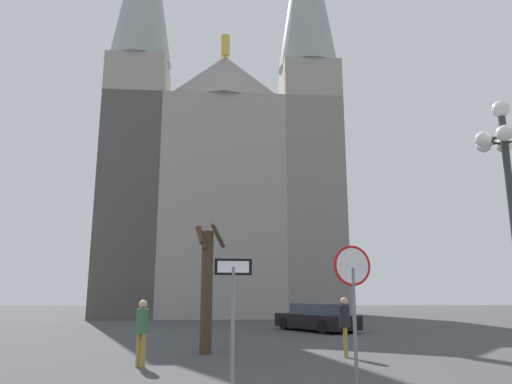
# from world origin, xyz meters

# --- Properties ---
(cathedral) EXTENTS (18.86, 14.44, 37.25)m
(cathedral) POSITION_xyz_m (-2.85, 32.02, 11.41)
(cathedral) COLOR gray
(cathedral) RESTS_ON ground
(stop_sign) EXTENTS (0.85, 0.25, 2.91)m
(stop_sign) POSITION_xyz_m (0.52, 3.06, 2.08)
(stop_sign) COLOR slate
(stop_sign) RESTS_ON ground
(one_way_arrow_sign) EXTENTS (0.69, 0.12, 2.52)m
(one_way_arrow_sign) POSITION_xyz_m (-2.07, 1.57, 1.64)
(one_way_arrow_sign) COLOR slate
(one_way_arrow_sign) RESTS_ON ground
(street_lamp) EXTENTS (1.37, 1.24, 6.36)m
(street_lamp) POSITION_xyz_m (4.23, 3.01, 4.45)
(street_lamp) COLOR #2D3833
(street_lamp) RESTS_ON ground
(bare_tree) EXTENTS (1.04, 0.83, 4.08)m
(bare_tree) POSITION_xyz_m (-2.89, 8.39, 2.08)
(bare_tree) COLOR #473323
(bare_tree) RESTS_ON ground
(parked_car_near_black) EXTENTS (3.88, 4.82, 1.34)m
(parked_car_near_black) POSITION_xyz_m (2.18, 16.79, 0.64)
(parked_car_near_black) COLOR black
(parked_car_near_black) RESTS_ON ground
(pedestrian_walking) EXTENTS (0.32, 0.32, 1.71)m
(pedestrian_walking) POSITION_xyz_m (-4.45, 5.90, 1.04)
(pedestrian_walking) COLOR olive
(pedestrian_walking) RESTS_ON ground
(pedestrian_standing) EXTENTS (0.32, 0.32, 1.75)m
(pedestrian_standing) POSITION_xyz_m (1.35, 7.44, 1.07)
(pedestrian_standing) COLOR olive
(pedestrian_standing) RESTS_ON ground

